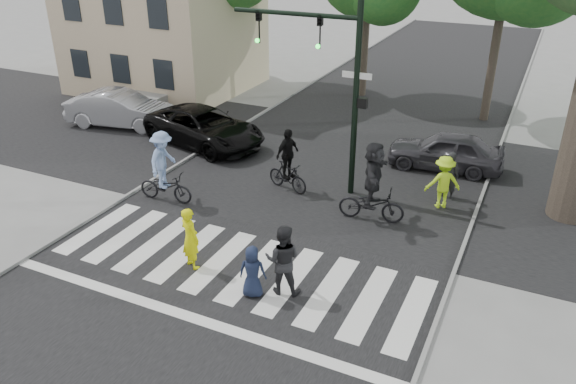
# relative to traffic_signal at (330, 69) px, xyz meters

# --- Properties ---
(ground) EXTENTS (120.00, 120.00, 0.00)m
(ground) POSITION_rel_traffic_signal_xyz_m (-0.35, -6.20, -3.90)
(ground) COLOR gray
(ground) RESTS_ON ground
(road_stem) EXTENTS (10.00, 70.00, 0.01)m
(road_stem) POSITION_rel_traffic_signal_xyz_m (-0.35, -1.20, -3.90)
(road_stem) COLOR black
(road_stem) RESTS_ON ground
(road_cross) EXTENTS (70.00, 10.00, 0.01)m
(road_cross) POSITION_rel_traffic_signal_xyz_m (-0.35, 1.80, -3.89)
(road_cross) COLOR black
(road_cross) RESTS_ON ground
(curb_left) EXTENTS (0.10, 70.00, 0.10)m
(curb_left) POSITION_rel_traffic_signal_xyz_m (-5.40, -1.20, -3.85)
(curb_left) COLOR gray
(curb_left) RESTS_ON ground
(curb_right) EXTENTS (0.10, 70.00, 0.10)m
(curb_right) POSITION_rel_traffic_signal_xyz_m (4.70, -1.20, -3.85)
(curb_right) COLOR gray
(curb_right) RESTS_ON ground
(crosswalk) EXTENTS (10.00, 3.85, 0.01)m
(crosswalk) POSITION_rel_traffic_signal_xyz_m (-0.35, -5.54, -3.89)
(crosswalk) COLOR silver
(crosswalk) RESTS_ON ground
(traffic_signal) EXTENTS (4.45, 0.29, 6.00)m
(traffic_signal) POSITION_rel_traffic_signal_xyz_m (0.00, 0.00, 0.00)
(traffic_signal) COLOR black
(traffic_signal) RESTS_ON ground
(house) EXTENTS (8.40, 8.10, 8.82)m
(house) POSITION_rel_traffic_signal_xyz_m (-11.85, 7.78, -0.10)
(house) COLOR beige
(house) RESTS_ON ground
(pedestrian_woman) EXTENTS (0.71, 0.60, 1.65)m
(pedestrian_woman) POSITION_rel_traffic_signal_xyz_m (-1.34, -5.69, -3.08)
(pedestrian_woman) COLOR #EFF509
(pedestrian_woman) RESTS_ON ground
(pedestrian_child) EXTENTS (0.73, 0.58, 1.29)m
(pedestrian_child) POSITION_rel_traffic_signal_xyz_m (0.61, -6.08, -3.25)
(pedestrian_child) COLOR #1A233D
(pedestrian_child) RESTS_ON ground
(pedestrian_adult) EXTENTS (0.99, 0.86, 1.75)m
(pedestrian_adult) POSITION_rel_traffic_signal_xyz_m (1.18, -5.65, -3.02)
(pedestrian_adult) COLOR black
(pedestrian_adult) RESTS_ON ground
(cyclist_left) EXTENTS (1.83, 1.21, 2.26)m
(cyclist_left) POSITION_rel_traffic_signal_xyz_m (-4.14, -2.96, -2.92)
(cyclist_left) COLOR black
(cyclist_left) RESTS_ON ground
(cyclist_mid) EXTENTS (1.64, 1.03, 2.06)m
(cyclist_mid) POSITION_rel_traffic_signal_xyz_m (-1.07, -0.66, -3.05)
(cyclist_mid) COLOR black
(cyclist_mid) RESTS_ON ground
(cyclist_right) EXTENTS (1.97, 1.83, 2.40)m
(cyclist_right) POSITION_rel_traffic_signal_xyz_m (1.96, -1.42, -2.83)
(cyclist_right) COLOR black
(cyclist_right) RESTS_ON ground
(car_suv) EXTENTS (5.48, 3.51, 1.40)m
(car_suv) POSITION_rel_traffic_signal_xyz_m (-5.68, 1.60, -3.20)
(car_suv) COLOR black
(car_suv) RESTS_ON ground
(car_silver) EXTENTS (4.71, 2.43, 1.48)m
(car_silver) POSITION_rel_traffic_signal_xyz_m (-10.02, 1.90, -3.16)
(car_silver) COLOR #ACACB2
(car_silver) RESTS_ON ground
(car_grey) EXTENTS (4.02, 1.86, 1.33)m
(car_grey) POSITION_rel_traffic_signal_xyz_m (3.13, 3.22, -3.23)
(car_grey) COLOR #37363C
(car_grey) RESTS_ON ground
(bystander_hivis) EXTENTS (1.23, 1.04, 1.64)m
(bystander_hivis) POSITION_rel_traffic_signal_xyz_m (3.64, 0.27, -3.08)
(bystander_hivis) COLOR #C4FF1F
(bystander_hivis) RESTS_ON ground
(bystander_dark) EXTENTS (0.63, 0.49, 1.54)m
(bystander_dark) POSITION_rel_traffic_signal_xyz_m (3.70, 0.99, -3.13)
(bystander_dark) COLOR black
(bystander_dark) RESTS_ON ground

